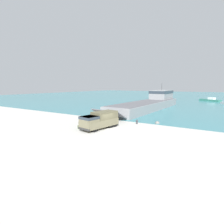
# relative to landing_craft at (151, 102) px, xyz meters

# --- Properties ---
(ground_plane) EXTENTS (240.00, 240.00, 0.00)m
(ground_plane) POSITION_rel_landing_craft_xyz_m (1.99, -29.26, -1.93)
(ground_plane) COLOR #B7B5AD
(water_surface) EXTENTS (240.00, 180.00, 0.01)m
(water_surface) POSITION_rel_landing_craft_xyz_m (1.99, 67.98, -1.92)
(water_surface) COLOR teal
(water_surface) RESTS_ON ground_plane
(landing_craft) EXTENTS (9.84, 39.99, 7.85)m
(landing_craft) POSITION_rel_landing_craft_xyz_m (0.00, 0.00, 0.00)
(landing_craft) COLOR gray
(landing_craft) RESTS_ON ground_plane
(military_truck) EXTENTS (3.80, 7.34, 2.79)m
(military_truck) POSITION_rel_landing_craft_xyz_m (1.15, -29.72, -0.45)
(military_truck) COLOR #6B664C
(military_truck) RESTS_ON ground_plane
(soldier_on_ramp) EXTENTS (0.49, 0.37, 1.67)m
(soldier_on_ramp) POSITION_rel_landing_craft_xyz_m (-1.24, -28.46, -0.96)
(soldier_on_ramp) COLOR #4C4738
(soldier_on_ramp) RESTS_ON ground_plane
(moored_boat_b) EXTENTS (9.14, 6.75, 1.76)m
(moored_boat_b) POSITION_rel_landing_craft_xyz_m (15.11, 37.83, -1.34)
(moored_boat_b) COLOR #2D7060
(moored_boat_b) RESTS_ON ground_plane
(mooring_bollard) EXTENTS (0.36, 0.36, 0.80)m
(mooring_bollard) POSITION_rel_landing_craft_xyz_m (5.17, -23.28, -1.49)
(mooring_bollard) COLOR #333338
(mooring_bollard) RESTS_ON ground_plane
(cargo_crate) EXTENTS (0.65, 0.77, 0.62)m
(cargo_crate) POSITION_rel_landing_craft_xyz_m (-1.47, -31.63, -1.62)
(cargo_crate) COLOR #475638
(cargo_crate) RESTS_ON ground_plane
(shoreline_rock_a) EXTENTS (0.82, 0.82, 0.82)m
(shoreline_rock_a) POSITION_rel_landing_craft_xyz_m (8.32, -20.80, -1.93)
(shoreline_rock_a) COLOR gray
(shoreline_rock_a) RESTS_ON ground_plane
(shoreline_rock_b) EXTENTS (0.82, 0.82, 0.82)m
(shoreline_rock_b) POSITION_rel_landing_craft_xyz_m (-5.86, -22.07, -1.93)
(shoreline_rock_b) COLOR #66605B
(shoreline_rock_b) RESTS_ON ground_plane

